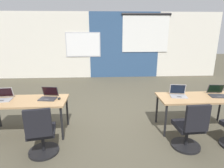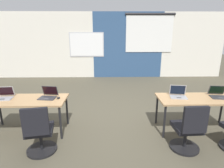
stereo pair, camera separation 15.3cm
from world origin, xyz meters
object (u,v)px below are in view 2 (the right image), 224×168
chair_near_right_inner (188,132)px  laptop_near_left_inner (48,95)px  mouse_near_left_inner (58,98)px  desk_near_right (197,101)px  laptop_near_right_end (218,95)px  laptop_near_left_end (4,96)px  laptop_near_right_inner (178,95)px  desk_near_left (26,102)px  chair_near_left_inner (39,134)px

chair_near_right_inner → laptop_near_left_inner: laptop_near_left_inner is taller
chair_near_right_inner → mouse_near_left_inner: chair_near_right_inner is taller
desk_near_right → laptop_near_right_end: 0.48m
desk_near_right → mouse_near_left_inner: bearing=179.5°
mouse_near_left_inner → desk_near_right: bearing=-0.5°
laptop_near_left_end → laptop_near_right_end: bearing=-5.2°
mouse_near_left_inner → laptop_near_right_end: 3.31m
laptop_near_right_inner → laptop_near_left_inner: size_ratio=1.00×
desk_near_right → laptop_near_right_inner: bearing=168.5°
desk_near_left → mouse_near_left_inner: size_ratio=15.50×
desk_near_right → chair_near_left_inner: chair_near_left_inner is taller
chair_near_left_inner → laptop_near_right_end: laptop_near_right_end is taller
desk_near_right → mouse_near_left_inner: mouse_near_left_inner is taller
chair_near_right_inner → mouse_near_left_inner: 2.53m
laptop_near_right_inner → mouse_near_left_inner: (-2.47, -0.05, -0.03)m
chair_near_right_inner → laptop_near_left_inner: 2.77m
laptop_near_left_inner → mouse_near_left_inner: laptop_near_left_inner is taller
desk_near_right → chair_near_right_inner: 0.91m
laptop_near_right_end → laptop_near_right_inner: bearing=-174.7°
chair_near_left_inner → laptop_near_left_end: laptop_near_left_end is taller
laptop_near_left_end → desk_near_right: bearing=-6.1°
laptop_near_right_inner → desk_near_right: bearing=-2.6°
laptop_near_right_inner → chair_near_left_inner: 2.78m
laptop_near_left_inner → laptop_near_left_end: (-0.89, -0.02, 0.00)m
desk_near_right → laptop_near_right_end: (0.46, 0.06, 0.11)m
desk_near_right → laptop_near_right_end: laptop_near_right_end is taller
chair_near_left_inner → laptop_near_left_inner: bearing=-95.7°
desk_near_right → laptop_near_left_inner: laptop_near_left_inner is taller
mouse_near_left_inner → laptop_near_right_end: bearing=0.5°
laptop_near_left_end → desk_near_left: bearing=-13.3°
laptop_near_right_inner → laptop_near_right_end: 0.84m
chair_near_left_inner → laptop_near_right_end: size_ratio=2.52×
laptop_near_left_inner → laptop_near_right_end: (3.53, -0.03, -0.00)m
desk_near_left → laptop_near_right_inner: size_ratio=4.34×
laptop_near_right_inner → chair_near_left_inner: bearing=-153.6°
chair_near_right_inner → desk_near_left: bearing=-16.4°
desk_near_right → laptop_near_left_end: bearing=179.0°
desk_near_right → chair_near_left_inner: bearing=-166.0°
desk_near_right → mouse_near_left_inner: 2.85m
desk_near_left → chair_near_left_inner: size_ratio=1.74×
laptop_near_right_inner → laptop_near_right_end: bearing=7.5°
mouse_near_left_inner → chair_near_left_inner: chair_near_left_inner is taller
chair_near_right_inner → laptop_near_left_end: size_ratio=2.59×
mouse_near_left_inner → chair_near_left_inner: size_ratio=0.11×
laptop_near_right_inner → laptop_near_left_end: size_ratio=1.04×
desk_near_left → laptop_near_left_end: bearing=171.8°
laptop_near_left_end → laptop_near_right_inner: bearing=-5.0°
desk_near_right → chair_near_left_inner: size_ratio=1.74×
desk_near_left → chair_near_right_inner: bearing=-13.5°
desk_near_left → laptop_near_right_inner: (3.13, 0.08, 0.11)m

